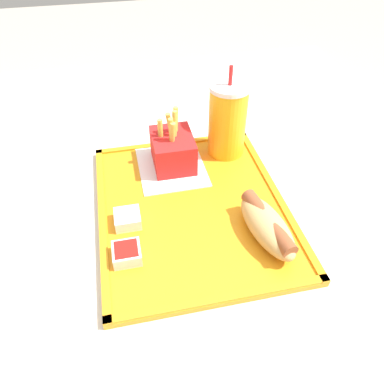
{
  "coord_description": "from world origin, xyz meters",
  "views": [
    {
      "loc": [
        0.44,
        -0.1,
        1.19
      ],
      "look_at": [
        -0.0,
        -0.01,
        0.78
      ],
      "focal_mm": 35.0,
      "sensor_mm": 36.0,
      "label": 1
    }
  ],
  "objects_px": {
    "hot_dog_far": "(267,225)",
    "sauce_cup_mayo": "(128,218)",
    "fries_carton": "(173,149)",
    "soda_cup": "(227,120)",
    "sauce_cup_ketchup": "(127,253)"
  },
  "relations": [
    {
      "from": "soda_cup",
      "to": "sauce_cup_mayo",
      "type": "height_order",
      "value": "soda_cup"
    },
    {
      "from": "sauce_cup_mayo",
      "to": "fries_carton",
      "type": "bearing_deg",
      "value": 144.54
    },
    {
      "from": "soda_cup",
      "to": "hot_dog_far",
      "type": "relative_size",
      "value": 1.22
    },
    {
      "from": "hot_dog_far",
      "to": "fries_carton",
      "type": "bearing_deg",
      "value": -152.68
    },
    {
      "from": "fries_carton",
      "to": "sauce_cup_mayo",
      "type": "distance_m",
      "value": 0.17
    },
    {
      "from": "hot_dog_far",
      "to": "sauce_cup_mayo",
      "type": "bearing_deg",
      "value": -109.26
    },
    {
      "from": "fries_carton",
      "to": "sauce_cup_ketchup",
      "type": "height_order",
      "value": "fries_carton"
    },
    {
      "from": "sauce_cup_mayo",
      "to": "sauce_cup_ketchup",
      "type": "xyz_separation_m",
      "value": [
        0.07,
        -0.01,
        0.0
      ]
    },
    {
      "from": "hot_dog_far",
      "to": "sauce_cup_mayo",
      "type": "relative_size",
      "value": 3.54
    },
    {
      "from": "soda_cup",
      "to": "sauce_cup_mayo",
      "type": "bearing_deg",
      "value": -52.73
    },
    {
      "from": "soda_cup",
      "to": "hot_dog_far",
      "type": "distance_m",
      "value": 0.23
    },
    {
      "from": "soda_cup",
      "to": "fries_carton",
      "type": "xyz_separation_m",
      "value": [
        0.02,
        -0.11,
        -0.04
      ]
    },
    {
      "from": "sauce_cup_mayo",
      "to": "sauce_cup_ketchup",
      "type": "distance_m",
      "value": 0.07
    },
    {
      "from": "sauce_cup_mayo",
      "to": "sauce_cup_ketchup",
      "type": "bearing_deg",
      "value": -5.71
    },
    {
      "from": "hot_dog_far",
      "to": "sauce_cup_mayo",
      "type": "xyz_separation_m",
      "value": [
        -0.07,
        -0.21,
        -0.01
      ]
    }
  ]
}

